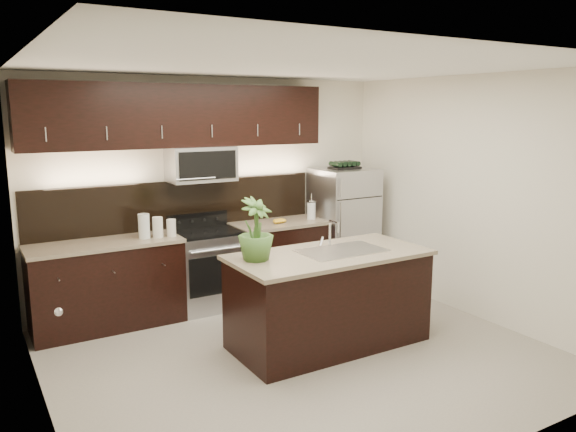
% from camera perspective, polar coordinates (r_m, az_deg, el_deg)
% --- Properties ---
extents(ground, '(4.50, 4.50, 0.00)m').
position_cam_1_polar(ground, '(5.56, 1.38, -13.86)').
color(ground, gray).
rests_on(ground, ground).
extents(room_walls, '(4.52, 4.02, 2.71)m').
position_cam_1_polar(room_walls, '(5.01, 0.62, 3.64)').
color(room_walls, beige).
rests_on(room_walls, ground).
extents(counter_run, '(3.51, 0.65, 0.94)m').
position_cam_1_polar(counter_run, '(6.64, -9.81, -5.58)').
color(counter_run, black).
rests_on(counter_run, ground).
extents(upper_fixtures, '(3.49, 0.40, 1.66)m').
position_cam_1_polar(upper_fixtures, '(6.53, -10.53, 9.01)').
color(upper_fixtures, black).
rests_on(upper_fixtures, counter_run).
extents(island, '(1.96, 0.96, 0.94)m').
position_cam_1_polar(island, '(5.64, 4.15, -8.37)').
color(island, black).
rests_on(island, ground).
extents(sink_faucet, '(0.84, 0.50, 0.28)m').
position_cam_1_polar(sink_faucet, '(5.59, 5.42, -3.37)').
color(sink_faucet, silver).
rests_on(sink_faucet, island).
extents(refrigerator, '(0.75, 0.68, 1.56)m').
position_cam_1_polar(refrigerator, '(7.51, 5.65, -1.14)').
color(refrigerator, '#B2B2B7').
rests_on(refrigerator, ground).
extents(wine_rack, '(0.38, 0.24, 0.09)m').
position_cam_1_polar(wine_rack, '(7.39, 5.77, 5.12)').
color(wine_rack, black).
rests_on(wine_rack, refrigerator).
extents(plant, '(0.43, 0.43, 0.59)m').
position_cam_1_polar(plant, '(5.17, -3.30, -1.35)').
color(plant, '#3C6327').
rests_on(plant, island).
extents(canisters, '(0.40, 0.17, 0.27)m').
position_cam_1_polar(canisters, '(6.29, -13.42, -1.08)').
color(canisters, silver).
rests_on(canisters, counter_run).
extents(french_press, '(0.11, 0.11, 0.32)m').
position_cam_1_polar(french_press, '(7.18, 2.38, 0.64)').
color(french_press, silver).
rests_on(french_press, counter_run).
extents(bananas, '(0.21, 0.17, 0.06)m').
position_cam_1_polar(bananas, '(6.89, -1.29, -0.54)').
color(bananas, yellow).
rests_on(bananas, counter_run).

